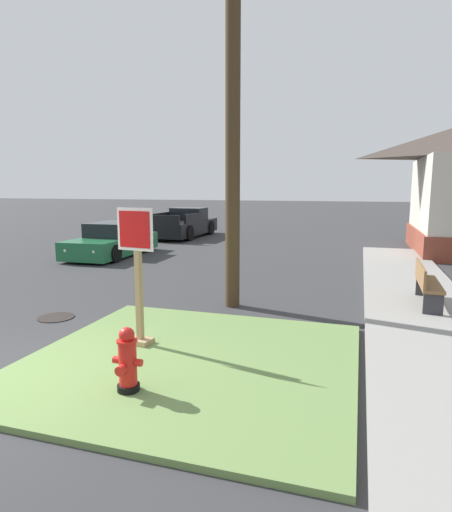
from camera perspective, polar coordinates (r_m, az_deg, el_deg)
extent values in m
cube|color=#668447|center=(6.51, -4.69, -13.62)|extent=(4.69, 4.53, 0.08)
cube|color=gray|center=(10.26, 23.97, -5.78)|extent=(2.20, 17.23, 0.12)
cylinder|color=black|center=(5.66, -12.73, -16.55)|extent=(0.28, 0.28, 0.08)
cylinder|color=red|center=(5.53, -12.84, -13.65)|extent=(0.22, 0.22, 0.54)
cylinder|color=red|center=(5.43, -12.95, -10.87)|extent=(0.25, 0.25, 0.03)
sphere|color=red|center=(5.41, -12.98, -10.12)|extent=(0.19, 0.19, 0.19)
cube|color=red|center=(5.39, -13.01, -9.41)|extent=(0.04, 0.04, 0.04)
cylinder|color=red|center=(5.60, -14.22, -13.14)|extent=(0.08, 0.09, 0.09)
cylinder|color=red|center=(5.45, -11.45, -13.64)|extent=(0.08, 0.09, 0.09)
cylinder|color=red|center=(5.42, -13.71, -14.46)|extent=(0.12, 0.09, 0.12)
cube|color=#A3845B|center=(6.88, -11.46, -2.98)|extent=(0.10, 0.10, 2.11)
cube|color=#A3845B|center=(7.16, -11.21, -10.94)|extent=(0.40, 0.33, 0.08)
cube|color=white|center=(6.72, -11.93, 3.46)|extent=(0.65, 0.11, 0.65)
cube|color=red|center=(6.71, -12.01, 3.45)|extent=(0.55, 0.09, 0.56)
cylinder|color=black|center=(9.24, -21.52, -7.55)|extent=(0.70, 0.70, 0.02)
cube|color=#1E6038|center=(16.76, -14.79, 1.41)|extent=(1.94, 4.29, 0.64)
cube|color=black|center=(16.88, -14.51, 3.39)|extent=(1.61, 2.00, 0.56)
cylinder|color=black|center=(15.23, -14.48, 0.31)|extent=(0.24, 0.63, 0.62)
cylinder|color=black|center=(16.14, -19.72, 0.54)|extent=(0.24, 0.63, 0.62)
cylinder|color=black|center=(17.53, -10.23, 1.56)|extent=(0.24, 0.63, 0.62)
cylinder|color=black|center=(18.32, -15.03, 1.71)|extent=(0.24, 0.63, 0.62)
sphere|color=white|center=(14.73, -17.00, 0.54)|extent=(0.14, 0.14, 0.14)
sphere|color=red|center=(18.32, -10.09, 2.39)|extent=(0.12, 0.12, 0.12)
sphere|color=white|center=(15.33, -20.41, 0.68)|extent=(0.14, 0.14, 0.14)
sphere|color=red|center=(18.81, -13.06, 2.46)|extent=(0.12, 0.12, 0.12)
cube|color=black|center=(22.57, -5.59, 3.79)|extent=(1.97, 5.09, 0.68)
cube|color=black|center=(23.18, -4.92, 5.52)|extent=(1.71, 1.33, 0.68)
cube|color=black|center=(22.11, -8.71, 5.07)|extent=(0.12, 2.13, 0.44)
cube|color=black|center=(21.36, -4.30, 5.02)|extent=(0.12, 2.13, 0.44)
cube|color=black|center=(20.27, -8.40, 4.73)|extent=(1.74, 0.11, 0.44)
cylinder|color=black|center=(24.33, -6.13, 3.87)|extent=(0.27, 0.76, 0.76)
cylinder|color=black|center=(23.66, -2.11, 3.77)|extent=(0.27, 0.76, 0.76)
cylinder|color=black|center=(21.59, -9.39, 3.16)|extent=(0.27, 0.76, 0.76)
cylinder|color=black|center=(20.84, -4.95, 3.03)|extent=(0.27, 0.76, 0.76)
cube|color=brown|center=(9.96, 25.25, -3.33)|extent=(0.45, 1.74, 0.06)
cube|color=brown|center=(9.90, 24.30, -2.04)|extent=(0.10, 1.73, 0.38)
cube|color=#2D2D33|center=(9.25, 25.67, -5.76)|extent=(0.36, 0.07, 0.41)
cube|color=#2D2D33|center=(10.77, 24.72, -3.70)|extent=(0.36, 0.07, 0.41)
cylinder|color=#42301E|center=(9.37, 0.92, 23.21)|extent=(0.31, 0.31, 9.68)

